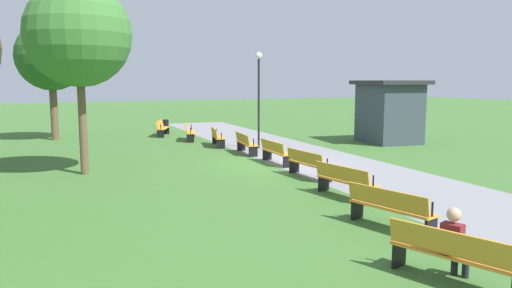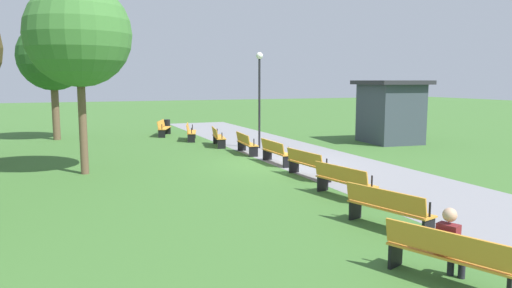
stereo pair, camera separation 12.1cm
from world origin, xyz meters
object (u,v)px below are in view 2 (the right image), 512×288
object	(u,v)px
tree_1	(79,35)
bench_1	(190,131)
kiosk	(390,111)
lamp_post	(259,83)
bench_2	(218,136)
tree_3	(53,57)
bench_4	(275,151)
bench_0	(163,128)
bench_3	(246,143)
person_seated	(450,242)
trash_bin	(167,126)
bench_7	(388,207)
bench_5	(307,163)
bench_8	(448,255)
bench_6	(344,180)

from	to	relation	value
tree_1	bench_1	bearing A→B (deg)	143.63
kiosk	lamp_post	bearing A→B (deg)	-90.06
bench_2	tree_1	size ratio (longest dim) A/B	0.32
bench_1	tree_3	bearing A→B (deg)	-98.67
bench_4	bench_0	bearing A→B (deg)	-169.31
bench_3	person_seated	distance (m)	13.78
bench_1	trash_bin	bearing A→B (deg)	-158.87
bench_3	bench_7	world-z (taller)	same
bench_5	kiosk	distance (m)	10.38
bench_0	bench_8	size ratio (longest dim) A/B	1.00
bench_2	person_seated	bearing A→B (deg)	5.79
bench_4	kiosk	distance (m)	8.83
trash_bin	bench_0	bearing A→B (deg)	-18.13
person_seated	lamp_post	size ratio (longest dim) A/B	0.27
bench_2	tree_3	bearing A→B (deg)	-117.88
bench_0	bench_3	bearing A→B (deg)	34.85
bench_1	bench_4	bearing A→B (deg)	24.13
bench_1	bench_7	world-z (taller)	same
bench_0	bench_8	bearing A→B (deg)	21.48
tree_3	lamp_post	size ratio (longest dim) A/B	1.40
bench_3	tree_3	distance (m)	12.06
bench_3	bench_6	size ratio (longest dim) A/B	0.99
kiosk	bench_2	bearing A→B (deg)	-98.26
bench_4	bench_6	world-z (taller)	same
bench_8	tree_3	bearing A→B (deg)	172.75
bench_0	person_seated	distance (m)	21.80
bench_5	bench_7	size ratio (longest dim) A/B	0.99
bench_1	bench_6	distance (m)	13.88
bench_7	person_seated	world-z (taller)	person_seated
person_seated	tree_1	size ratio (longest dim) A/B	0.19
bench_7	bench_0	bearing A→B (deg)	166.56
lamp_post	bench_3	bearing A→B (deg)	-41.24
bench_8	kiosk	world-z (taller)	kiosk
bench_7	trash_bin	bearing A→B (deg)	164.92
bench_2	bench_4	bearing A→B (deg)	16.09
bench_2	bench_5	world-z (taller)	same
bench_7	kiosk	distance (m)	15.03
bench_0	bench_7	world-z (taller)	same
bench_3	bench_4	world-z (taller)	same
bench_3	bench_5	bearing A→B (deg)	5.37
bench_3	bench_8	xyz separation A→B (m)	(13.74, -1.94, 0.00)
bench_3	person_seated	size ratio (longest dim) A/B	1.68
bench_0	lamp_post	bearing A→B (deg)	46.38
bench_6	kiosk	bearing A→B (deg)	126.23
bench_7	bench_6	bearing A→B (deg)	150.52
lamp_post	bench_8	bearing A→B (deg)	-11.74
bench_5	bench_8	bearing A→B (deg)	-18.74
bench_1	bench_4	world-z (taller)	same
trash_bin	kiosk	xyz separation A→B (m)	(8.99, 9.54, 1.21)
bench_2	lamp_post	bearing A→B (deg)	59.58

